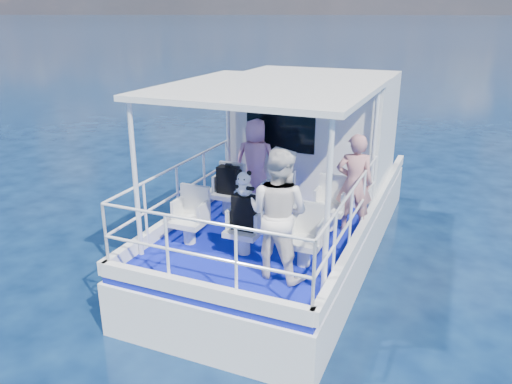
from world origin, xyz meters
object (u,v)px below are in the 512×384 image
Objects in this scene: passenger_port_fwd at (256,161)px; panda at (244,183)px; backpack_center at (245,213)px; passenger_stbd_aft at (278,213)px.

panda is at bearing 96.83° from passenger_port_fwd.
panda reaches higher than backpack_center.
passenger_port_fwd is 0.88× the size of passenger_stbd_aft.
backpack_center is 1.37× the size of panda.
panda is (0.69, -2.02, 0.31)m from passenger_port_fwd.
passenger_port_fwd is at bearing 108.92° from backpack_center.
passenger_port_fwd reaches higher than backpack_center.
passenger_stbd_aft is (1.34, -2.42, 0.11)m from passenger_port_fwd.
backpack_center is at bearing -22.45° from passenger_stbd_aft.
backpack_center is 0.44m from panda.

